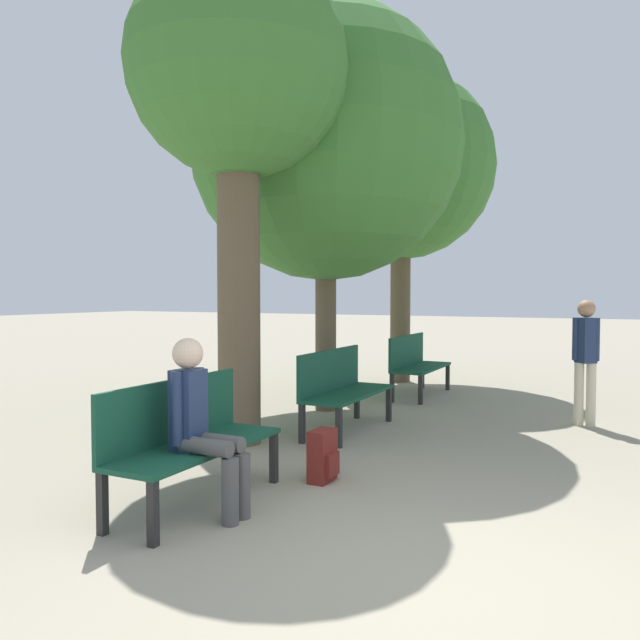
{
  "coord_description": "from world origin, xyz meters",
  "views": [
    {
      "loc": [
        1.11,
        -3.41,
        1.65
      ],
      "look_at": [
        -3.87,
        6.6,
        1.16
      ],
      "focal_mm": 35.0,
      "sensor_mm": 36.0,
      "label": 1
    }
  ],
  "objects_px": {
    "tree_row_0": "(238,78)",
    "tree_row_1": "(326,145)",
    "tree_row_2": "(401,168)",
    "bench_row_0": "(187,434)",
    "person_seated": "(201,421)",
    "bench_row_2": "(415,361)",
    "pedestrian_near": "(586,354)",
    "bench_row_1": "(341,385)",
    "backpack": "(323,456)"
  },
  "relations": [
    {
      "from": "tree_row_0",
      "to": "tree_row_1",
      "type": "xyz_separation_m",
      "value": [
        0.0,
        2.17,
        -0.26
      ]
    },
    {
      "from": "tree_row_0",
      "to": "tree_row_2",
      "type": "xyz_separation_m",
      "value": [
        0.0,
        5.33,
        -0.01
      ]
    },
    {
      "from": "bench_row_0",
      "to": "person_seated",
      "type": "height_order",
      "value": "person_seated"
    },
    {
      "from": "tree_row_0",
      "to": "tree_row_1",
      "type": "relative_size",
      "value": 0.94
    },
    {
      "from": "bench_row_2",
      "to": "tree_row_2",
      "type": "height_order",
      "value": "tree_row_2"
    },
    {
      "from": "tree_row_1",
      "to": "person_seated",
      "type": "relative_size",
      "value": 4.26
    },
    {
      "from": "tree_row_2",
      "to": "pedestrian_near",
      "type": "relative_size",
      "value": 3.64
    },
    {
      "from": "bench_row_0",
      "to": "person_seated",
      "type": "bearing_deg",
      "value": -30.53
    },
    {
      "from": "bench_row_1",
      "to": "tree_row_2",
      "type": "xyz_separation_m",
      "value": [
        -0.74,
        4.29,
        3.4
      ]
    },
    {
      "from": "tree_row_1",
      "to": "pedestrian_near",
      "type": "xyz_separation_m",
      "value": [
        3.34,
        0.48,
        -2.81
      ]
    },
    {
      "from": "bench_row_0",
      "to": "pedestrian_near",
      "type": "bearing_deg",
      "value": 59.9
    },
    {
      "from": "backpack",
      "to": "person_seated",
      "type": "bearing_deg",
      "value": -111.38
    },
    {
      "from": "bench_row_1",
      "to": "tree_row_0",
      "type": "relative_size",
      "value": 0.31
    },
    {
      "from": "tree_row_0",
      "to": "tree_row_1",
      "type": "bearing_deg",
      "value": 90.0
    },
    {
      "from": "tree_row_2",
      "to": "person_seated",
      "type": "relative_size",
      "value": 4.32
    },
    {
      "from": "tree_row_1",
      "to": "tree_row_0",
      "type": "bearing_deg",
      "value": -90.0
    },
    {
      "from": "backpack",
      "to": "tree_row_0",
      "type": "bearing_deg",
      "value": 149.49
    },
    {
      "from": "bench_row_1",
      "to": "pedestrian_near",
      "type": "relative_size",
      "value": 1.04
    },
    {
      "from": "bench_row_2",
      "to": "tree_row_2",
      "type": "relative_size",
      "value": 0.29
    },
    {
      "from": "bench_row_1",
      "to": "tree_row_1",
      "type": "bearing_deg",
      "value": 123.55
    },
    {
      "from": "tree_row_2",
      "to": "tree_row_0",
      "type": "bearing_deg",
      "value": -90.0
    },
    {
      "from": "tree_row_1",
      "to": "tree_row_2",
      "type": "relative_size",
      "value": 0.98
    },
    {
      "from": "bench_row_1",
      "to": "tree_row_0",
      "type": "bearing_deg",
      "value": -125.27
    },
    {
      "from": "backpack",
      "to": "tree_row_2",
      "type": "bearing_deg",
      "value": 103.12
    },
    {
      "from": "bench_row_0",
      "to": "person_seated",
      "type": "relative_size",
      "value": 1.23
    },
    {
      "from": "bench_row_1",
      "to": "tree_row_0",
      "type": "xyz_separation_m",
      "value": [
        -0.74,
        -1.05,
        3.41
      ]
    },
    {
      "from": "bench_row_0",
      "to": "tree_row_1",
      "type": "xyz_separation_m",
      "value": [
        -0.74,
        4.0,
        3.15
      ]
    },
    {
      "from": "tree_row_1",
      "to": "backpack",
      "type": "distance_m",
      "value": 4.82
    },
    {
      "from": "person_seated",
      "to": "bench_row_0",
      "type": "bearing_deg",
      "value": 149.47
    },
    {
      "from": "bench_row_0",
      "to": "bench_row_1",
      "type": "distance_m",
      "value": 2.89
    },
    {
      "from": "tree_row_1",
      "to": "bench_row_2",
      "type": "bearing_deg",
      "value": 67.24
    },
    {
      "from": "bench_row_1",
      "to": "bench_row_2",
      "type": "relative_size",
      "value": 1.0
    },
    {
      "from": "bench_row_2",
      "to": "tree_row_0",
      "type": "xyz_separation_m",
      "value": [
        -0.74,
        -3.93,
        3.41
      ]
    },
    {
      "from": "bench_row_0",
      "to": "pedestrian_near",
      "type": "distance_m",
      "value": 5.2
    },
    {
      "from": "person_seated",
      "to": "pedestrian_near",
      "type": "height_order",
      "value": "pedestrian_near"
    },
    {
      "from": "bench_row_0",
      "to": "pedestrian_near",
      "type": "relative_size",
      "value": 1.04
    },
    {
      "from": "person_seated",
      "to": "tree_row_1",
      "type": "bearing_deg",
      "value": 103.48
    },
    {
      "from": "bench_row_0",
      "to": "person_seated",
      "type": "distance_m",
      "value": 0.33
    },
    {
      "from": "bench_row_2",
      "to": "tree_row_1",
      "type": "relative_size",
      "value": 0.29
    },
    {
      "from": "bench_row_0",
      "to": "tree_row_1",
      "type": "distance_m",
      "value": 5.15
    },
    {
      "from": "bench_row_1",
      "to": "tree_row_2",
      "type": "height_order",
      "value": "tree_row_2"
    },
    {
      "from": "bench_row_0",
      "to": "tree_row_0",
      "type": "height_order",
      "value": "tree_row_0"
    },
    {
      "from": "bench_row_2",
      "to": "pedestrian_near",
      "type": "bearing_deg",
      "value": -26.29
    },
    {
      "from": "person_seated",
      "to": "backpack",
      "type": "height_order",
      "value": "person_seated"
    },
    {
      "from": "bench_row_2",
      "to": "backpack",
      "type": "height_order",
      "value": "bench_row_2"
    },
    {
      "from": "bench_row_2",
      "to": "tree_row_0",
      "type": "distance_m",
      "value": 5.26
    },
    {
      "from": "bench_row_0",
      "to": "tree_row_2",
      "type": "bearing_deg",
      "value": 95.9
    },
    {
      "from": "bench_row_2",
      "to": "person_seated",
      "type": "bearing_deg",
      "value": -87.54
    },
    {
      "from": "bench_row_1",
      "to": "tree_row_1",
      "type": "relative_size",
      "value": 0.29
    },
    {
      "from": "pedestrian_near",
      "to": "bench_row_0",
      "type": "bearing_deg",
      "value": -120.1
    }
  ]
}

